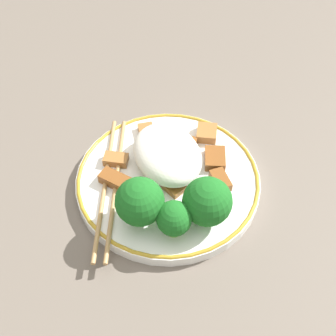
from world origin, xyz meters
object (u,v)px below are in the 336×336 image
(plate, at_px, (168,181))
(chopsticks, at_px, (110,185))
(broccoli_back_right, at_px, (207,202))
(broccoli_back_left, at_px, (140,202))
(broccoli_back_center, at_px, (174,219))

(plate, height_order, chopsticks, chopsticks)
(broccoli_back_right, xyz_separation_m, chopsticks, (-0.09, -0.09, -0.03))
(chopsticks, bearing_deg, plate, 76.00)
(broccoli_back_left, bearing_deg, chopsticks, -165.73)
(plate, distance_m, chopsticks, 0.07)
(plate, height_order, broccoli_back_left, broccoli_back_left)
(plate, relative_size, broccoli_back_center, 4.76)
(plate, bearing_deg, broccoli_back_left, -51.01)
(broccoli_back_center, relative_size, broccoli_back_right, 0.78)
(plate, relative_size, broccoli_back_left, 3.57)
(plate, relative_size, chopsticks, 1.14)
(broccoli_back_left, relative_size, broccoli_back_right, 1.04)
(broccoli_back_center, xyz_separation_m, chopsticks, (-0.10, -0.04, -0.03))
(broccoli_back_left, distance_m, broccoli_back_right, 0.08)
(broccoli_back_center, bearing_deg, broccoli_back_left, -137.96)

